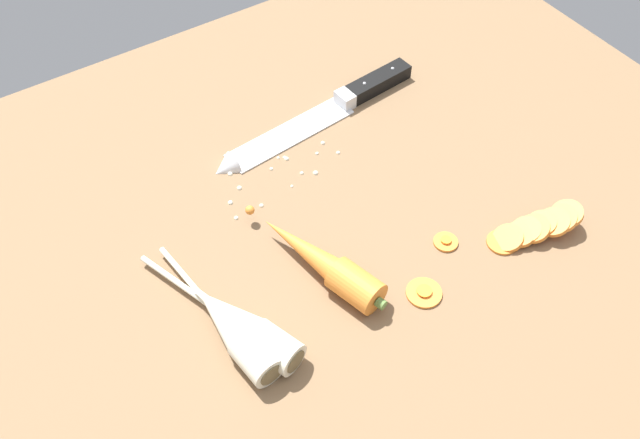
{
  "coord_description": "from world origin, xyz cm",
  "views": [
    {
      "loc": [
        -30.13,
        -47.95,
        68.7
      ],
      "look_at": [
        0.0,
        -2.0,
        1.5
      ],
      "focal_mm": 38.84,
      "sensor_mm": 36.0,
      "label": 1
    }
  ],
  "objects_px": {
    "parsnip_front": "(241,324)",
    "parsnip_mid_left": "(232,329)",
    "carrot_slice_stack": "(535,228)",
    "whole_carrot": "(323,262)",
    "carrot_slice_stray_near": "(424,292)",
    "chefs_knife": "(314,118)",
    "carrot_slice_stray_mid": "(446,241)"
  },
  "relations": [
    {
      "from": "carrot_slice_stack",
      "to": "carrot_slice_stray_mid",
      "type": "bearing_deg",
      "value": 153.58
    },
    {
      "from": "carrot_slice_stack",
      "to": "carrot_slice_stray_near",
      "type": "height_order",
      "value": "carrot_slice_stack"
    },
    {
      "from": "whole_carrot",
      "to": "carrot_slice_stray_near",
      "type": "height_order",
      "value": "whole_carrot"
    },
    {
      "from": "chefs_knife",
      "to": "whole_carrot",
      "type": "distance_m",
      "value": 0.27
    },
    {
      "from": "parsnip_front",
      "to": "carrot_slice_stack",
      "type": "bearing_deg",
      "value": -11.56
    },
    {
      "from": "parsnip_front",
      "to": "carrot_slice_stray_mid",
      "type": "distance_m",
      "value": 0.28
    },
    {
      "from": "parsnip_front",
      "to": "carrot_slice_stray_near",
      "type": "bearing_deg",
      "value": -19.15
    },
    {
      "from": "chefs_knife",
      "to": "carrot_slice_stray_mid",
      "type": "distance_m",
      "value": 0.28
    },
    {
      "from": "carrot_slice_stray_near",
      "to": "parsnip_front",
      "type": "bearing_deg",
      "value": 160.85
    },
    {
      "from": "whole_carrot",
      "to": "parsnip_mid_left",
      "type": "bearing_deg",
      "value": -171.64
    },
    {
      "from": "chefs_knife",
      "to": "parsnip_mid_left",
      "type": "distance_m",
      "value": 0.37
    },
    {
      "from": "parsnip_front",
      "to": "parsnip_mid_left",
      "type": "xyz_separation_m",
      "value": [
        -0.01,
        -0.0,
        0.0
      ]
    },
    {
      "from": "chefs_knife",
      "to": "carrot_slice_stray_near",
      "type": "height_order",
      "value": "chefs_knife"
    },
    {
      "from": "carrot_slice_stray_mid",
      "to": "chefs_knife",
      "type": "bearing_deg",
      "value": 93.54
    },
    {
      "from": "parsnip_front",
      "to": "whole_carrot",
      "type": "bearing_deg",
      "value": 9.11
    },
    {
      "from": "parsnip_mid_left",
      "to": "carrot_slice_stack",
      "type": "height_order",
      "value": "parsnip_mid_left"
    },
    {
      "from": "chefs_knife",
      "to": "carrot_slice_stray_near",
      "type": "distance_m",
      "value": 0.32
    },
    {
      "from": "whole_carrot",
      "to": "carrot_slice_stray_mid",
      "type": "relative_size",
      "value": 6.91
    },
    {
      "from": "chefs_knife",
      "to": "carrot_slice_stack",
      "type": "xyz_separation_m",
      "value": [
        0.12,
        -0.33,
        0.01
      ]
    },
    {
      "from": "parsnip_front",
      "to": "carrot_slice_stray_near",
      "type": "relative_size",
      "value": 5.38
    },
    {
      "from": "chefs_knife",
      "to": "carrot_slice_stray_mid",
      "type": "bearing_deg",
      "value": -86.46
    },
    {
      "from": "chefs_knife",
      "to": "carrot_slice_stray_near",
      "type": "relative_size",
      "value": 8.13
    },
    {
      "from": "parsnip_mid_left",
      "to": "carrot_slice_stray_mid",
      "type": "xyz_separation_m",
      "value": [
        0.29,
        -0.03,
        -0.02
      ]
    },
    {
      "from": "chefs_knife",
      "to": "parsnip_front",
      "type": "bearing_deg",
      "value": -135.92
    },
    {
      "from": "parsnip_front",
      "to": "carrot_slice_stack",
      "type": "height_order",
      "value": "parsnip_front"
    },
    {
      "from": "carrot_slice_stray_near",
      "to": "carrot_slice_stack",
      "type": "bearing_deg",
      "value": -1.94
    },
    {
      "from": "parsnip_front",
      "to": "parsnip_mid_left",
      "type": "bearing_deg",
      "value": -179.41
    },
    {
      "from": "parsnip_mid_left",
      "to": "carrot_slice_stack",
      "type": "distance_m",
      "value": 0.39
    },
    {
      "from": "chefs_knife",
      "to": "carrot_slice_stack",
      "type": "height_order",
      "value": "carrot_slice_stack"
    },
    {
      "from": "parsnip_mid_left",
      "to": "carrot_slice_stray_mid",
      "type": "bearing_deg",
      "value": -5.28
    },
    {
      "from": "chefs_knife",
      "to": "parsnip_front",
      "type": "height_order",
      "value": "parsnip_front"
    },
    {
      "from": "parsnip_mid_left",
      "to": "carrot_slice_stray_near",
      "type": "relative_size",
      "value": 5.23
    }
  ]
}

